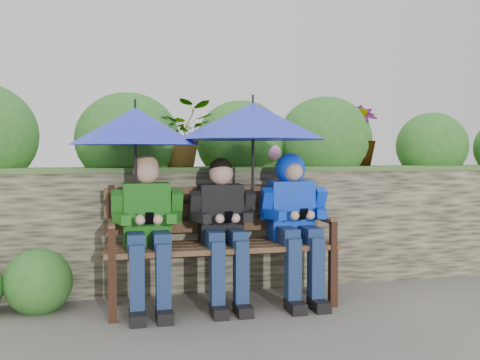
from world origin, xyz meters
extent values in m
plane|color=#5C5B52|center=(0.00, 0.00, 0.00)|extent=(60.00, 60.00, 0.00)
cube|color=#322F29|center=(0.00, 0.75, 0.50)|extent=(8.00, 0.40, 1.00)
cube|color=#375E29|center=(0.00, 0.75, 1.01)|extent=(8.00, 0.42, 0.04)
cube|color=#375E29|center=(0.00, 1.95, 0.48)|extent=(8.00, 2.00, 0.96)
ellipsoid|color=#29662B|center=(-0.79, 0.90, 1.26)|extent=(0.88, 0.71, 0.79)
ellipsoid|color=#29662B|center=(0.25, 1.10, 1.25)|extent=(0.85, 0.68, 0.76)
ellipsoid|color=#29662B|center=(1.03, 0.96, 1.27)|extent=(0.90, 0.72, 0.81)
ellipsoid|color=#29662B|center=(2.13, 0.92, 1.22)|extent=(0.72, 0.58, 0.65)
sphere|color=#ED8ACD|center=(0.48, 0.85, 1.15)|extent=(0.14, 0.14, 0.14)
sphere|color=#ED8ACD|center=(2.09, 0.85, 1.15)|extent=(0.14, 0.14, 0.14)
imported|color=#29662B|center=(-0.33, 0.85, 1.31)|extent=(0.51, 0.44, 0.57)
imported|color=#29662B|center=(1.32, 0.85, 1.32)|extent=(0.32, 0.32, 0.57)
sphere|color=#29662B|center=(-1.46, 0.35, 0.21)|extent=(0.49, 0.49, 0.49)
cube|color=#321B12|center=(-0.93, -0.06, 0.21)|extent=(0.06, 0.06, 0.43)
cube|color=#321B12|center=(-0.93, 0.37, 0.21)|extent=(0.06, 0.06, 0.43)
cube|color=#321B12|center=(0.68, -0.06, 0.21)|extent=(0.06, 0.06, 0.43)
cube|color=#321B12|center=(0.68, 0.37, 0.21)|extent=(0.06, 0.06, 0.43)
cube|color=brown|center=(-0.13, -0.03, 0.45)|extent=(1.72, 0.10, 0.04)
cube|color=brown|center=(-0.13, 0.09, 0.45)|extent=(1.72, 0.10, 0.04)
cube|color=brown|center=(-0.13, 0.22, 0.45)|extent=(1.72, 0.10, 0.04)
cube|color=brown|center=(-0.13, 0.34, 0.45)|extent=(1.72, 0.10, 0.04)
cube|color=#321B12|center=(-0.93, 0.38, 0.67)|extent=(0.05, 0.05, 0.48)
cube|color=brown|center=(-0.93, 0.15, 0.64)|extent=(0.05, 0.45, 0.04)
cube|color=#321B12|center=(-0.93, -0.06, 0.53)|extent=(0.05, 0.05, 0.21)
cube|color=#321B12|center=(0.68, 0.38, 0.67)|extent=(0.05, 0.05, 0.48)
cube|color=brown|center=(0.68, 0.15, 0.64)|extent=(0.05, 0.45, 0.04)
cube|color=#321B12|center=(0.68, -0.06, 0.53)|extent=(0.05, 0.05, 0.21)
cube|color=brown|center=(-0.13, 0.39, 0.57)|extent=(1.72, 0.03, 0.09)
cube|color=brown|center=(-0.13, 0.39, 0.71)|extent=(1.72, 0.03, 0.09)
cube|color=brown|center=(-0.13, 0.39, 0.84)|extent=(1.72, 0.03, 0.09)
cube|color=#1A6318|center=(-0.68, 0.25, 0.70)|extent=(0.34, 0.20, 0.46)
sphere|color=tan|center=(-0.68, 0.23, 1.02)|extent=(0.19, 0.19, 0.19)
sphere|color=tan|center=(-0.68, 0.24, 1.05)|extent=(0.18, 0.18, 0.18)
cube|color=#1C2444|center=(-0.77, 0.09, 0.53)|extent=(0.12, 0.32, 0.12)
cube|color=#1C2444|center=(-0.77, -0.07, 0.26)|extent=(0.10, 0.11, 0.53)
cube|color=black|center=(-0.77, -0.13, 0.04)|extent=(0.11, 0.22, 0.08)
cube|color=#1C2444|center=(-0.59, 0.09, 0.53)|extent=(0.12, 0.32, 0.12)
cube|color=#1C2444|center=(-0.59, -0.07, 0.26)|extent=(0.10, 0.11, 0.53)
cube|color=black|center=(-0.59, -0.13, 0.04)|extent=(0.11, 0.22, 0.08)
cube|color=#1A6318|center=(-0.89, 0.20, 0.76)|extent=(0.08, 0.18, 0.26)
cube|color=#1A6318|center=(-0.86, 0.07, 0.69)|extent=(0.13, 0.21, 0.07)
sphere|color=tan|center=(-0.74, -0.02, 0.69)|extent=(0.07, 0.07, 0.07)
cube|color=#1A6318|center=(-0.46, 0.20, 0.76)|extent=(0.08, 0.18, 0.26)
cube|color=#1A6318|center=(-0.49, 0.07, 0.69)|extent=(0.13, 0.21, 0.07)
sphere|color=tan|center=(-0.62, -0.02, 0.69)|extent=(0.07, 0.07, 0.07)
cube|color=black|center=(-0.68, -0.03, 0.70)|extent=(0.06, 0.07, 0.09)
cube|color=black|center=(-0.12, 0.25, 0.69)|extent=(0.33, 0.19, 0.44)
sphere|color=tan|center=(-0.12, 0.23, 0.99)|extent=(0.18, 0.18, 0.18)
sphere|color=black|center=(-0.12, 0.24, 1.03)|extent=(0.17, 0.17, 0.17)
cube|color=#1C2444|center=(-0.20, 0.10, 0.53)|extent=(0.12, 0.31, 0.12)
cube|color=#1C2444|center=(-0.20, -0.06, 0.26)|extent=(0.10, 0.11, 0.53)
cube|color=black|center=(-0.20, -0.12, 0.04)|extent=(0.11, 0.21, 0.08)
cube|color=#1C2444|center=(-0.03, 0.10, 0.53)|extent=(0.12, 0.31, 0.12)
cube|color=#1C2444|center=(-0.03, -0.06, 0.26)|extent=(0.10, 0.11, 0.53)
cube|color=black|center=(-0.03, -0.12, 0.04)|extent=(0.11, 0.21, 0.08)
cube|color=black|center=(-0.32, 0.20, 0.75)|extent=(0.08, 0.18, 0.25)
cube|color=black|center=(-0.30, 0.08, 0.68)|extent=(0.12, 0.20, 0.07)
sphere|color=tan|center=(-0.17, -0.01, 0.68)|extent=(0.07, 0.07, 0.07)
cube|color=black|center=(0.09, 0.20, 0.75)|extent=(0.08, 0.18, 0.25)
cube|color=black|center=(0.06, 0.08, 0.68)|extent=(0.12, 0.20, 0.07)
sphere|color=tan|center=(-0.06, -0.01, 0.68)|extent=(0.07, 0.07, 0.07)
cube|color=black|center=(-0.12, -0.02, 0.69)|extent=(0.06, 0.07, 0.09)
cube|color=blue|center=(0.45, 0.25, 0.70)|extent=(0.34, 0.20, 0.46)
sphere|color=tan|center=(0.45, 0.23, 1.02)|extent=(0.19, 0.19, 0.19)
sphere|color=blue|center=(0.45, 0.26, 1.03)|extent=(0.24, 0.24, 0.24)
sphere|color=tan|center=(0.45, 0.18, 1.01)|extent=(0.14, 0.14, 0.14)
cube|color=#1C2444|center=(0.36, 0.09, 0.53)|extent=(0.12, 0.32, 0.12)
cube|color=#1C2444|center=(0.36, -0.07, 0.26)|extent=(0.10, 0.11, 0.53)
cube|color=black|center=(0.36, -0.13, 0.04)|extent=(0.11, 0.22, 0.08)
cube|color=#1C2444|center=(0.54, 0.09, 0.53)|extent=(0.12, 0.32, 0.12)
cube|color=#1C2444|center=(0.54, -0.07, 0.26)|extent=(0.10, 0.11, 0.53)
cube|color=black|center=(0.54, -0.13, 0.04)|extent=(0.11, 0.22, 0.08)
cube|color=blue|center=(0.23, 0.20, 0.76)|extent=(0.08, 0.18, 0.26)
cube|color=blue|center=(0.26, 0.07, 0.69)|extent=(0.13, 0.21, 0.07)
sphere|color=tan|center=(0.39, -0.02, 0.69)|extent=(0.07, 0.07, 0.07)
cube|color=blue|center=(0.66, 0.20, 0.76)|extent=(0.08, 0.18, 0.26)
cube|color=blue|center=(0.63, 0.07, 0.69)|extent=(0.13, 0.21, 0.07)
sphere|color=tan|center=(0.51, -0.02, 0.69)|extent=(0.07, 0.07, 0.07)
cube|color=black|center=(0.45, -0.03, 0.70)|extent=(0.06, 0.07, 0.09)
cone|color=#2131E0|center=(-0.76, 0.17, 1.34)|extent=(0.94, 0.94, 0.27)
cylinder|color=black|center=(-0.76, 0.17, 1.51)|extent=(0.02, 0.02, 0.06)
cylinder|color=black|center=(-0.76, 0.17, 1.03)|extent=(0.02, 0.02, 0.63)
sphere|color=black|center=(-0.76, 0.17, 0.71)|extent=(0.04, 0.04, 0.04)
cone|color=#2131E0|center=(0.12, 0.17, 1.39)|extent=(1.16, 1.16, 0.28)
cylinder|color=black|center=(0.12, 0.17, 1.56)|extent=(0.02, 0.02, 0.06)
cylinder|color=black|center=(0.12, 0.17, 1.06)|extent=(0.02, 0.02, 0.66)
sphere|color=black|center=(0.12, 0.17, 0.73)|extent=(0.04, 0.04, 0.04)
camera|label=1|loc=(-0.92, -3.74, 1.16)|focal=40.00mm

